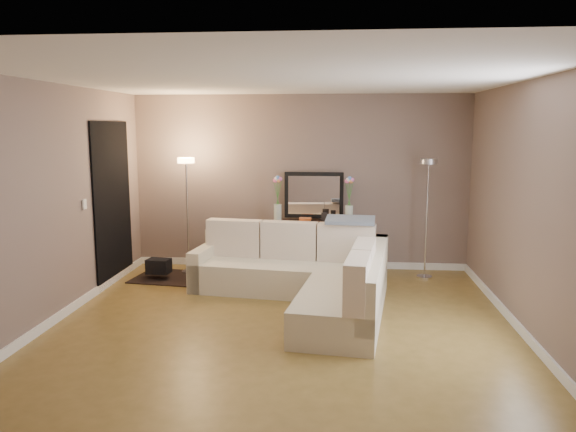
# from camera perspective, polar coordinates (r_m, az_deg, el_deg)

# --- Properties ---
(floor) EXTENTS (5.00, 5.50, 0.01)m
(floor) POSITION_cam_1_polar(r_m,az_deg,el_deg) (6.04, -0.70, -11.63)
(floor) COLOR olive
(floor) RESTS_ON ground
(ceiling) EXTENTS (5.00, 5.50, 0.01)m
(ceiling) POSITION_cam_1_polar(r_m,az_deg,el_deg) (5.67, -0.76, 13.88)
(ceiling) COLOR white
(ceiling) RESTS_ON ground
(wall_back) EXTENTS (5.00, 0.02, 2.60)m
(wall_back) POSITION_cam_1_polar(r_m,az_deg,el_deg) (8.44, 1.21, 3.45)
(wall_back) COLOR #78655D
(wall_back) RESTS_ON ground
(wall_front) EXTENTS (5.00, 0.02, 2.60)m
(wall_front) POSITION_cam_1_polar(r_m,az_deg,el_deg) (3.03, -6.16, -6.91)
(wall_front) COLOR #78655D
(wall_front) RESTS_ON ground
(wall_left) EXTENTS (0.02, 5.50, 2.60)m
(wall_left) POSITION_cam_1_polar(r_m,az_deg,el_deg) (6.47, -23.44, 0.95)
(wall_left) COLOR #78655D
(wall_left) RESTS_ON ground
(wall_right) EXTENTS (0.02, 5.50, 2.60)m
(wall_right) POSITION_cam_1_polar(r_m,az_deg,el_deg) (6.00, 23.88, 0.33)
(wall_right) COLOR #78655D
(wall_right) RESTS_ON ground
(baseboard_back) EXTENTS (5.00, 0.03, 0.10)m
(baseboard_back) POSITION_cam_1_polar(r_m,az_deg,el_deg) (8.63, 1.17, -4.86)
(baseboard_back) COLOR white
(baseboard_back) RESTS_ON ground
(baseboard_left) EXTENTS (0.03, 5.50, 0.10)m
(baseboard_left) POSITION_cam_1_polar(r_m,az_deg,el_deg) (6.73, -22.57, -9.64)
(baseboard_left) COLOR white
(baseboard_left) RESTS_ON ground
(baseboard_right) EXTENTS (0.03, 5.50, 0.10)m
(baseboard_right) POSITION_cam_1_polar(r_m,az_deg,el_deg) (6.28, 22.91, -11.00)
(baseboard_right) COLOR white
(baseboard_right) RESTS_ON ground
(doorway) EXTENTS (0.02, 1.20, 2.20)m
(doorway) POSITION_cam_1_polar(r_m,az_deg,el_deg) (8.00, -17.37, 1.27)
(doorway) COLOR black
(doorway) RESTS_ON ground
(switch_plate) EXTENTS (0.02, 0.08, 0.12)m
(switch_plate) POSITION_cam_1_polar(r_m,az_deg,el_deg) (7.22, -19.98, 1.13)
(switch_plate) COLOR white
(switch_plate) RESTS_ON ground
(sectional_sofa) EXTENTS (2.58, 2.69, 0.88)m
(sectional_sofa) POSITION_cam_1_polar(r_m,az_deg,el_deg) (6.91, 2.08, -6.06)
(sectional_sofa) COLOR beige
(sectional_sofa) RESTS_ON floor
(throw_blanket) EXTENTS (0.66, 0.41, 0.08)m
(throw_blanket) POSITION_cam_1_polar(r_m,az_deg,el_deg) (7.32, 6.35, -0.40)
(throw_blanket) COLOR slate
(throw_blanket) RESTS_ON sectional_sofa
(console_table) EXTENTS (1.24, 0.36, 0.76)m
(console_table) POSITION_cam_1_polar(r_m,az_deg,el_deg) (8.27, 2.04, -2.79)
(console_table) COLOR black
(console_table) RESTS_ON floor
(leaning_mirror) EXTENTS (0.87, 0.06, 0.68)m
(leaning_mirror) POSITION_cam_1_polar(r_m,az_deg,el_deg) (8.30, 2.65, 2.13)
(leaning_mirror) COLOR black
(leaning_mirror) RESTS_ON console_table
(table_decor) EXTENTS (0.52, 0.12, 0.12)m
(table_decor) POSITION_cam_1_polar(r_m,az_deg,el_deg) (8.16, 2.52, -0.25)
(table_decor) COLOR orange
(table_decor) RESTS_ON console_table
(flower_vase_left) EXTENTS (0.14, 0.12, 0.65)m
(flower_vase_left) POSITION_cam_1_polar(r_m,az_deg,el_deg) (8.21, -1.06, 1.53)
(flower_vase_left) COLOR silver
(flower_vase_left) RESTS_ON console_table
(flower_vase_right) EXTENTS (0.14, 0.12, 0.65)m
(flower_vase_right) POSITION_cam_1_polar(r_m,az_deg,el_deg) (8.14, 6.23, 1.42)
(flower_vase_right) COLOR silver
(flower_vase_right) RESTS_ON console_table
(floor_lamp_lit) EXTENTS (0.27, 0.27, 1.69)m
(floor_lamp_lit) POSITION_cam_1_polar(r_m,az_deg,el_deg) (8.21, -10.23, 2.39)
(floor_lamp_lit) COLOR silver
(floor_lamp_lit) RESTS_ON floor
(floor_lamp_unlit) EXTENTS (0.25, 0.25, 1.69)m
(floor_lamp_unlit) POSITION_cam_1_polar(r_m,az_deg,el_deg) (8.04, 14.00, 2.14)
(floor_lamp_unlit) COLOR silver
(floor_lamp_unlit) RESTS_ON floor
(charcoal_rug) EXTENTS (1.19, 0.95, 0.01)m
(charcoal_rug) POSITION_cam_1_polar(r_m,az_deg,el_deg) (8.18, -11.45, -6.13)
(charcoal_rug) COLOR black
(charcoal_rug) RESTS_ON floor
(black_bag) EXTENTS (0.34, 0.26, 0.20)m
(black_bag) POSITION_cam_1_polar(r_m,az_deg,el_deg) (8.12, -13.00, -4.97)
(black_bag) COLOR black
(black_bag) RESTS_ON charcoal_rug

